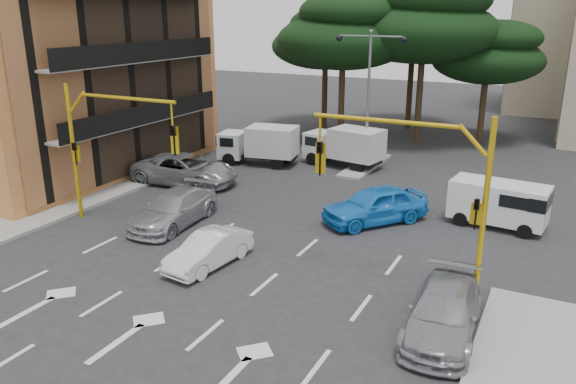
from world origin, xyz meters
name	(u,v)px	position (x,y,z in m)	size (l,w,h in m)	color
ground	(216,273)	(0.00, 0.00, 0.00)	(120.00, 120.00, 0.00)	#28282B
median_strip	(365,165)	(0.00, 16.00, 0.07)	(1.40, 6.00, 0.15)	gray
apartment_orange	(29,48)	(-17.95, 8.00, 6.85)	(15.19, 16.15, 13.70)	#C47D3D
pine_left_near	(344,31)	(-3.94, 21.96, 7.60)	(9.15, 9.15, 10.23)	#382616
pine_center	(425,20)	(1.06, 23.96, 8.30)	(9.98, 9.98, 11.16)	#382616
pine_left_far	(326,38)	(-6.94, 25.96, 6.91)	(8.32, 8.32, 9.30)	#382616
pine_right	(489,52)	(5.06, 25.96, 6.22)	(7.49, 7.49, 8.37)	#382616
pine_back	(414,28)	(-0.94, 28.96, 7.60)	(9.15, 9.15, 10.23)	#382616
signal_mast_right	(427,179)	(6.80, 1.99, 3.88)	(5.79, 0.37, 6.00)	gold
signal_mast_left	(102,137)	(-6.80, 1.99, 3.88)	(5.79, 0.37, 6.00)	gold
street_lamp_center	(369,75)	(0.00, 16.00, 5.43)	(4.16, 0.36, 7.77)	slate
car_white_hatch	(209,250)	(-0.53, 0.41, 0.62)	(1.30, 3.74, 1.23)	silver
car_blue_compact	(375,205)	(3.46, 7.37, 0.81)	(1.91, 4.74, 1.62)	blue
car_silver_wagon	(174,209)	(-4.27, 3.21, 0.72)	(2.02, 4.96, 1.44)	#AAADB2
car_silver_cross_a	(185,169)	(-7.48, 8.30, 0.80)	(2.66, 5.78, 1.61)	gray
car_silver_parked	(444,312)	(8.07, -0.33, 0.68)	(1.91, 4.69, 1.36)	gray
van_white	(498,204)	(8.31, 9.36, 0.99)	(1.79, 3.96, 1.98)	white
box_truck_a	(259,145)	(-5.99, 13.68, 1.17)	(2.00, 4.77, 2.35)	silver
box_truck_b	(344,147)	(-1.21, 15.50, 1.19)	(2.03, 4.82, 2.37)	silver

